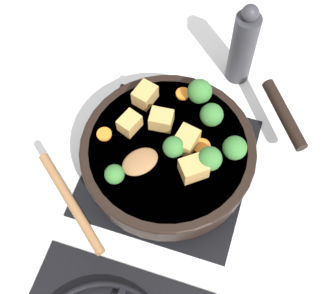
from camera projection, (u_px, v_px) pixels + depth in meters
name	position (u px, v px, depth m)	size (l,w,h in m)	color
ground_plane	(168.00, 167.00, 0.92)	(2.40, 2.40, 0.00)	white
front_burner_grate	(168.00, 164.00, 0.91)	(0.31, 0.31, 0.03)	black
skillet_pan	(169.00, 153.00, 0.87)	(0.40, 0.37, 0.06)	black
wooden_spoon	(104.00, 183.00, 0.80)	(0.21, 0.22, 0.02)	olive
tofu_cube_center_large	(130.00, 123.00, 0.85)	(0.04, 0.03, 0.03)	tan
tofu_cube_near_handle	(193.00, 168.00, 0.80)	(0.05, 0.04, 0.04)	tan
tofu_cube_east_chunk	(161.00, 120.00, 0.85)	(0.04, 0.03, 0.03)	tan
tofu_cube_west_chunk	(186.00, 141.00, 0.83)	(0.04, 0.04, 0.04)	tan
tofu_cube_back_piece	(145.00, 95.00, 0.87)	(0.04, 0.03, 0.03)	tan
broccoli_floret_near_spoon	(174.00, 147.00, 0.81)	(0.04, 0.04, 0.05)	#709956
broccoli_floret_center_top	(212.00, 115.00, 0.84)	(0.04, 0.04, 0.05)	#709956
broccoli_floret_east_rim	(235.00, 148.00, 0.81)	(0.04, 0.04, 0.05)	#709956
broccoli_floret_west_rim	(115.00, 174.00, 0.79)	(0.03, 0.03, 0.04)	#709956
broccoli_floret_north_edge	(200.00, 92.00, 0.86)	(0.05, 0.05, 0.05)	#709956
broccoli_floret_south_cluster	(210.00, 159.00, 0.80)	(0.04, 0.04, 0.05)	#709956
carrot_slice_orange_thin	(104.00, 134.00, 0.85)	(0.03, 0.03, 0.01)	orange
carrot_slice_near_center	(202.00, 147.00, 0.84)	(0.03, 0.03, 0.01)	orange
carrot_slice_edge_slice	(183.00, 94.00, 0.89)	(0.03, 0.03, 0.01)	orange
pepper_mill	(243.00, 46.00, 0.93)	(0.05, 0.05, 0.21)	#333338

